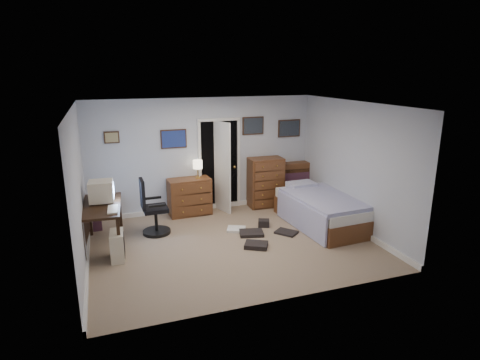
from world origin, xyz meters
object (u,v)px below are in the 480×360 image
object	(u,v)px
tall_dresser	(265,182)
office_chair	(152,213)
bed	(321,209)
low_dresser	(190,197)
computer_desk	(96,215)

from	to	relation	value
tall_dresser	office_chair	bearing A→B (deg)	-160.78
tall_dresser	bed	world-z (taller)	tall_dresser
office_chair	bed	xyz separation A→B (m)	(3.28, -0.64, -0.10)
office_chair	low_dresser	distance (m)	1.24
tall_dresser	bed	distance (m)	1.60
office_chair	bed	world-z (taller)	office_chair
office_chair	tall_dresser	world-z (taller)	tall_dresser
low_dresser	tall_dresser	distance (m)	1.78
office_chair	tall_dresser	size ratio (longest dim) A/B	0.97
computer_desk	low_dresser	world-z (taller)	low_dresser
low_dresser	bed	size ratio (longest dim) A/B	0.42
computer_desk	bed	distance (m)	4.30
low_dresser	bed	xyz separation A→B (m)	(2.38, -1.49, -0.08)
office_chair	bed	distance (m)	3.35
tall_dresser	low_dresser	bearing A→B (deg)	-178.63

